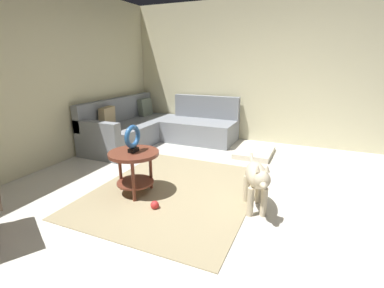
% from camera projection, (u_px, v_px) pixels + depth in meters
% --- Properties ---
extents(ground_plane, '(6.00, 6.00, 0.10)m').
position_uv_depth(ground_plane, '(225.00, 212.00, 3.14)').
color(ground_plane, silver).
extents(wall_back, '(6.00, 0.12, 2.70)m').
position_uv_depth(wall_back, '(24.00, 78.00, 3.86)').
color(wall_back, beige).
rests_on(wall_back, ground_plane).
extents(wall_right, '(0.12, 6.00, 2.70)m').
position_uv_depth(wall_right, '(273.00, 73.00, 5.31)').
color(wall_right, beige).
rests_on(wall_right, ground_plane).
extents(area_rug, '(2.30, 1.90, 0.01)m').
position_uv_depth(area_rug, '(175.00, 191.00, 3.52)').
color(area_rug, tan).
rests_on(area_rug, ground_plane).
extents(sectional_couch, '(2.20, 2.25, 0.88)m').
position_uv_depth(sectional_couch, '(158.00, 128.00, 5.56)').
color(sectional_couch, gray).
rests_on(sectional_couch, ground_plane).
extents(side_table, '(0.60, 0.60, 0.54)m').
position_uv_depth(side_table, '(134.00, 162.00, 3.35)').
color(side_table, brown).
rests_on(side_table, ground_plane).
extents(torus_sculpture, '(0.28, 0.08, 0.33)m').
position_uv_depth(torus_sculpture, '(133.00, 138.00, 3.26)').
color(torus_sculpture, black).
rests_on(torus_sculpture, side_table).
extents(dog_bed_mat, '(0.80, 0.60, 0.09)m').
position_uv_depth(dog_bed_mat, '(254.00, 152.00, 4.88)').
color(dog_bed_mat, beige).
rests_on(dog_bed_mat, ground_plane).
extents(dog, '(0.81, 0.39, 0.63)m').
position_uv_depth(dog, '(257.00, 178.00, 2.97)').
color(dog, beige).
rests_on(dog, ground_plane).
extents(dog_toy_ball, '(0.10, 0.10, 0.10)m').
position_uv_depth(dog_toy_ball, '(155.00, 205.00, 3.09)').
color(dog_toy_ball, red).
rests_on(dog_toy_ball, ground_plane).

